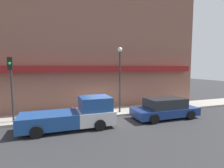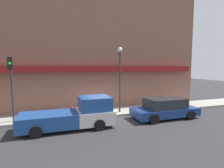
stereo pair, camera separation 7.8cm
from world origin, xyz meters
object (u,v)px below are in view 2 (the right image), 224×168
Objects in this scene: pickup_truck at (75,115)px; fire_hydrant at (72,112)px; parked_car at (165,108)px; street_lamp at (120,71)px; traffic_light at (11,78)px.

pickup_truck is 1.81m from fire_hydrant.
pickup_truck is at bearing -179.56° from parked_car.
street_lamp is 7.42m from traffic_light.
parked_car reaches higher than fire_hydrant.
traffic_light is at bearing 169.46° from parked_car.
street_lamp is (-2.71, 2.06, 2.64)m from parked_car.
street_lamp is 1.22× the size of traffic_light.
fire_hydrant is at bearing -2.55° from traffic_light.
pickup_truck is 1.33× the size of traffic_light.
pickup_truck is at bearing -28.08° from traffic_light.
traffic_light reaches higher than pickup_truck.
pickup_truck is 4.71m from traffic_light.
street_lamp is at bearing 4.16° from fire_hydrant.
parked_car is 6.66m from fire_hydrant.
fire_hydrant is (-6.41, 1.80, -0.16)m from parked_car.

